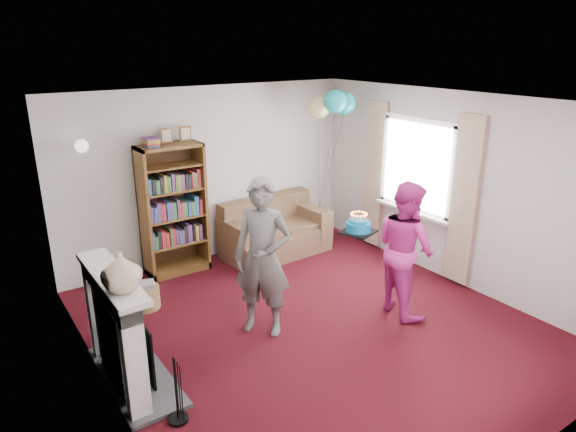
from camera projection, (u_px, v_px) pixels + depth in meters
ground at (314, 325)px, 5.86m from camera, size 5.00×5.00×0.00m
wall_back at (210, 174)px, 7.41m from camera, size 4.50×0.02×2.50m
wall_left at (99, 274)px, 4.24m from camera, size 0.02×5.00×2.50m
wall_right at (454, 189)px, 6.66m from camera, size 0.02×5.00×2.50m
ceiling at (318, 102)px, 5.04m from camera, size 4.50×5.00×0.01m
fireplace at (122, 335)px, 4.72m from camera, size 0.55×1.80×1.12m
window_bay at (416, 183)px, 7.12m from camera, size 0.14×2.02×2.20m
wall_sconce at (81, 146)px, 6.15m from camera, size 0.16×0.23×0.16m
bookcase at (172, 210)px, 6.99m from camera, size 0.85×0.42×2.01m
sofa at (273, 232)px, 7.79m from camera, size 1.57×0.83×0.83m
wicker_basket at (145, 296)px, 6.20m from camera, size 0.36×0.36×0.33m
person_striped at (263, 258)px, 5.48m from camera, size 0.73×0.76×1.76m
person_magenta at (405, 248)px, 5.94m from camera, size 0.73×0.87×1.60m
birthday_cake at (358, 227)px, 5.58m from camera, size 0.33×0.33×0.22m
balloons at (333, 104)px, 7.33m from camera, size 0.66×0.71×1.80m
mantel_vase at (121, 271)px, 4.18m from camera, size 0.37×0.37×0.35m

